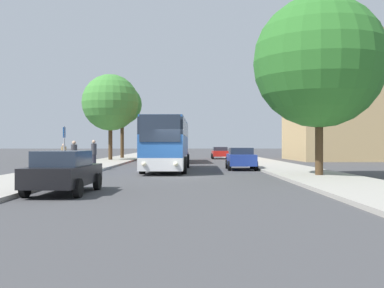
# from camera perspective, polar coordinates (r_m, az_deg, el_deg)

# --- Properties ---
(ground_plane) EXTENTS (300.00, 300.00, 0.00)m
(ground_plane) POSITION_cam_1_polar(r_m,az_deg,el_deg) (23.65, -1.59, -4.17)
(ground_plane) COLOR #424244
(ground_plane) RESTS_ON ground
(sidewalk_left) EXTENTS (4.00, 120.00, 0.15)m
(sidewalk_left) POSITION_cam_1_polar(r_m,az_deg,el_deg) (24.78, -18.03, -3.80)
(sidewalk_left) COLOR #A39E93
(sidewalk_left) RESTS_ON ground_plane
(sidewalk_right) EXTENTS (4.00, 120.00, 0.15)m
(sidewalk_right) POSITION_cam_1_polar(r_m,az_deg,el_deg) (24.53, 15.03, -3.84)
(sidewalk_right) COLOR #A39E93
(sidewalk_right) RESTS_ON ground_plane
(building_right_background) EXTENTS (16.83, 11.03, 14.72)m
(building_right_background) POSITION_cam_1_polar(r_m,az_deg,el_deg) (52.12, 21.74, 6.20)
(building_right_background) COLOR tan
(building_right_background) RESTS_ON ground_plane
(bus_front) EXTENTS (2.90, 10.99, 3.30)m
(bus_front) POSITION_cam_1_polar(r_m,az_deg,el_deg) (29.06, -3.17, 0.08)
(bus_front) COLOR silver
(bus_front) RESTS_ON ground_plane
(bus_middle) EXTENTS (2.96, 10.62, 3.41)m
(bus_middle) POSITION_cam_1_polar(r_m,az_deg,el_deg) (42.92, -2.44, 0.12)
(bus_middle) COLOR gray
(bus_middle) RESTS_ON ground_plane
(parked_car_left_curb) EXTENTS (2.05, 4.11, 1.48)m
(parked_car_left_curb) POSITION_cam_1_polar(r_m,az_deg,el_deg) (16.15, -15.99, -3.37)
(parked_car_left_curb) COLOR black
(parked_car_left_curb) RESTS_ON ground_plane
(parked_car_right_near) EXTENTS (1.98, 3.99, 1.47)m
(parked_car_right_near) POSITION_cam_1_polar(r_m,az_deg,el_deg) (30.24, 6.23, -1.79)
(parked_car_right_near) COLOR #233D9E
(parked_car_right_near) RESTS_ON ground_plane
(parked_car_right_far) EXTENTS (2.01, 3.93, 1.38)m
(parked_car_right_far) POSITION_cam_1_polar(r_m,az_deg,el_deg) (52.32, 3.60, -1.09)
(parked_car_right_far) COLOR red
(parked_car_right_far) RESTS_ON ground_plane
(bus_stop_sign) EXTENTS (0.08, 0.45, 2.59)m
(bus_stop_sign) POSITION_cam_1_polar(r_m,az_deg,el_deg) (26.74, -15.92, 0.07)
(bus_stop_sign) COLOR gray
(bus_stop_sign) RESTS_ON sidewalk_left
(pedestrian_waiting_near) EXTENTS (0.36, 0.36, 1.84)m
(pedestrian_waiting_near) POSITION_cam_1_polar(r_m,az_deg,el_deg) (30.39, -12.36, -1.20)
(pedestrian_waiting_near) COLOR #23232D
(pedestrian_waiting_near) RESTS_ON sidewalk_left
(pedestrian_waiting_far) EXTENTS (0.36, 0.36, 1.77)m
(pedestrian_waiting_far) POSITION_cam_1_polar(r_m,az_deg,el_deg) (27.43, -14.75, -1.41)
(pedestrian_waiting_far) COLOR #23232D
(pedestrian_waiting_far) RESTS_ON sidewalk_left
(pedestrian_walking_back) EXTENTS (0.36, 0.36, 1.61)m
(pedestrian_walking_back) POSITION_cam_1_polar(r_m,az_deg,el_deg) (31.30, -15.98, -1.40)
(pedestrian_walking_back) COLOR #23232D
(pedestrian_walking_back) RESTS_ON sidewalk_left
(tree_left_near) EXTENTS (4.52, 4.52, 8.37)m
(tree_left_near) POSITION_cam_1_polar(r_m,az_deg,el_deg) (52.26, -8.86, 4.94)
(tree_left_near) COLOR #47331E
(tree_left_near) RESTS_ON sidewalk_left
(tree_left_far) EXTENTS (5.69, 5.69, 8.62)m
(tree_left_far) POSITION_cam_1_polar(r_m,az_deg,el_deg) (46.22, -10.32, 5.19)
(tree_left_far) COLOR #47331E
(tree_left_far) RESTS_ON sidewalk_left
(tree_right_near) EXTENTS (6.68, 6.68, 9.07)m
(tree_right_near) POSITION_cam_1_polar(r_m,az_deg,el_deg) (24.03, 15.84, 9.96)
(tree_right_near) COLOR #47331E
(tree_right_near) RESTS_ON sidewalk_right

